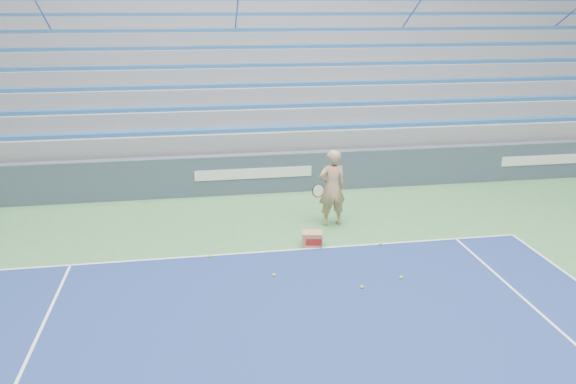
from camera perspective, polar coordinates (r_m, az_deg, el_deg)
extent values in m
cube|color=white|center=(11.95, -1.49, -6.02)|extent=(10.97, 0.05, 0.00)
cube|color=#3B495A|center=(15.49, -3.55, 1.88)|extent=(30.00, 0.30, 1.10)
cube|color=white|center=(15.32, -3.49, 1.89)|extent=(3.20, 0.02, 0.28)
cube|color=white|center=(18.50, 25.49, 3.01)|extent=(3.40, 0.02, 0.28)
cube|color=gray|center=(19.88, -4.92, 5.59)|extent=(30.00, 8.50, 1.10)
cube|color=gray|center=(19.71, -4.99, 7.85)|extent=(30.00, 8.50, 0.50)
cube|color=#295994|center=(15.87, -3.88, 6.40)|extent=(29.60, 0.42, 0.11)
cube|color=gray|center=(20.05, -5.13, 9.48)|extent=(30.00, 7.65, 0.50)
cube|color=#295994|center=(16.60, -4.21, 8.69)|extent=(29.60, 0.42, 0.11)
cube|color=gray|center=(20.40, -5.26, 11.05)|extent=(30.00, 6.80, 0.50)
cube|color=#295994|center=(17.37, -4.52, 10.78)|extent=(29.60, 0.42, 0.11)
cube|color=gray|center=(20.76, -5.39, 12.56)|extent=(30.00, 5.95, 0.50)
cube|color=#295994|center=(18.15, -4.80, 12.70)|extent=(29.60, 0.42, 0.11)
cube|color=gray|center=(21.14, -5.52, 14.03)|extent=(30.00, 5.10, 0.50)
cube|color=#295994|center=(18.95, -5.07, 14.45)|extent=(29.60, 0.42, 0.11)
cube|color=gray|center=(21.53, -5.65, 15.44)|extent=(30.00, 4.25, 0.50)
cube|color=#295994|center=(19.77, -5.31, 16.07)|extent=(29.60, 0.42, 0.11)
cube|color=gray|center=(21.93, -5.77, 16.80)|extent=(30.00, 3.40, 0.50)
cube|color=#295994|center=(20.60, -5.54, 17.55)|extent=(29.60, 0.42, 0.11)
cube|color=gray|center=(22.35, -5.89, 18.11)|extent=(30.00, 2.55, 0.50)
cube|color=gray|center=(23.95, -6.05, 15.25)|extent=(31.00, 0.40, 7.30)
cylinder|color=#3458B6|center=(19.85, -23.53, 15.98)|extent=(0.05, 8.53, 5.04)
cylinder|color=#3458B6|center=(19.38, -5.26, 17.34)|extent=(0.05, 8.53, 5.04)
cylinder|color=#3458B6|center=(20.72, 12.31, 17.08)|extent=(0.05, 8.53, 5.04)
cylinder|color=#3458B6|center=(23.55, 26.58, 15.75)|extent=(0.05, 8.53, 5.04)
imported|color=tan|center=(13.10, 4.49, 0.41)|extent=(0.73, 0.53, 1.83)
cylinder|color=black|center=(12.78, 3.24, 0.13)|extent=(0.12, 0.27, 0.08)
cylinder|color=beige|center=(12.47, 3.07, 0.14)|extent=(0.29, 0.16, 0.28)
torus|color=black|center=(12.47, 3.07, 0.14)|extent=(0.31, 0.18, 0.30)
cube|color=#A87951|center=(12.18, 2.48, -4.79)|extent=(0.47, 0.38, 0.32)
cube|color=#B21E19|center=(12.03, 2.64, -5.10)|extent=(0.34, 0.07, 0.14)
sphere|color=#C2D92C|center=(11.02, 11.41, -8.52)|extent=(0.07, 0.07, 0.07)
sphere|color=#C2D92C|center=(11.78, -7.93, -6.47)|extent=(0.07, 0.07, 0.07)
sphere|color=#C2D92C|center=(12.41, 9.41, -5.23)|extent=(0.07, 0.07, 0.07)
sphere|color=#C2D92C|center=(10.56, 7.52, -9.55)|extent=(0.07, 0.07, 0.07)
sphere|color=#C2D92C|center=(10.91, -1.45, -8.43)|extent=(0.07, 0.07, 0.07)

